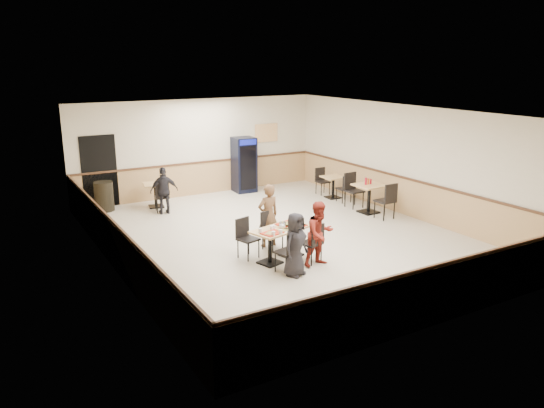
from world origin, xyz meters
TOP-DOWN VIEW (x-y plane):
  - ground at (0.00, 0.00)m, footprint 10.00×10.00m
  - room_shell at (1.78, 2.55)m, footprint 10.00×10.00m
  - main_table at (-0.76, -1.23)m, footprint 1.44×0.98m
  - main_chairs at (-0.81, -1.24)m, footprint 1.53×1.79m
  - diner_woman_left at (-0.96, -2.11)m, footprint 0.74×0.63m
  - diner_woman_right at (-0.23, -1.91)m, footprint 0.71×0.57m
  - diner_man_opposite at (-0.56, -0.35)m, footprint 0.55×0.38m
  - lone_diner at (-1.74, 3.41)m, footprint 0.81×0.44m
  - tabletop_clutter at (-0.70, -1.28)m, footprint 1.18×0.80m
  - side_table_near at (3.23, 0.62)m, footprint 0.77×0.77m
  - side_table_near_chair_south at (3.23, -0.02)m, footprint 0.49×0.49m
  - side_table_near_chair_north at (3.23, 1.27)m, footprint 0.49×0.49m
  - side_table_far at (3.35, 2.46)m, footprint 0.66×0.66m
  - side_table_far_chair_south at (3.35, 1.91)m, footprint 0.41×0.41m
  - side_table_far_chair_north at (3.35, 3.00)m, footprint 0.41×0.41m
  - condiment_caddy at (3.20, 0.67)m, footprint 0.23×0.06m
  - back_table at (-1.74, 4.20)m, footprint 0.77×0.77m
  - back_table_chair_lone at (-1.74, 3.64)m, footprint 0.48×0.48m
  - pepsi_cooler at (1.36, 4.59)m, footprint 0.71×0.72m
  - trash_bin at (-3.12, 4.55)m, footprint 0.53×0.53m

SIDE VIEW (x-z plane):
  - ground at x=0.00m, z-range 0.00..0.00m
  - trash_bin at x=-3.12m, z-range 0.00..0.84m
  - side_table_far_chair_south at x=3.35m, z-range 0.00..0.86m
  - side_table_far_chair_north at x=3.35m, z-range 0.00..0.86m
  - back_table_chair_lone at x=-1.74m, z-range 0.00..0.89m
  - main_chairs at x=-0.81m, z-range 0.00..0.89m
  - side_table_far at x=3.35m, z-range 0.11..0.79m
  - back_table at x=-1.74m, z-range 0.12..0.82m
  - main_table at x=-0.76m, z-range 0.12..0.82m
  - side_table_near_chair_south at x=3.23m, z-range 0.00..1.02m
  - side_table_near_chair_north at x=3.23m, z-range 0.00..1.02m
  - side_table_near at x=3.23m, z-range 0.13..0.94m
  - room_shell at x=1.78m, z-range -4.42..5.58m
  - diner_woman_left at x=-0.96m, z-range 0.00..1.29m
  - lone_diner at x=-1.74m, z-range 0.00..1.31m
  - diner_woman_right at x=-0.23m, z-range 0.00..1.37m
  - tabletop_clutter at x=-0.70m, z-range 0.66..0.78m
  - diner_man_opposite at x=-0.56m, z-range 0.00..1.46m
  - pepsi_cooler at x=1.36m, z-range 0.00..1.77m
  - condiment_caddy at x=3.20m, z-range 0.80..1.00m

